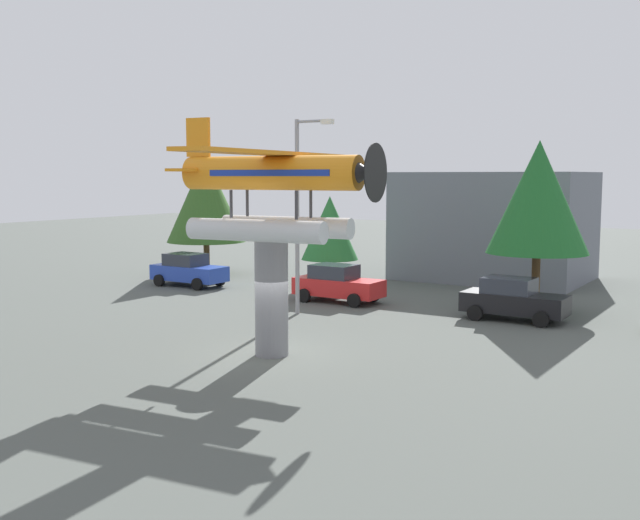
# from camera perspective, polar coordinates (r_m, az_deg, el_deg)

# --- Properties ---
(ground_plane) EXTENTS (140.00, 140.00, 0.00)m
(ground_plane) POSITION_cam_1_polar(r_m,az_deg,el_deg) (25.26, -3.65, -7.17)
(ground_plane) COLOR #4C514C
(display_pedestal) EXTENTS (1.10, 1.10, 3.85)m
(display_pedestal) POSITION_cam_1_polar(r_m,az_deg,el_deg) (24.88, -3.68, -2.86)
(display_pedestal) COLOR slate
(display_pedestal) RESTS_ON ground
(floatplane_monument) EXTENTS (7.02, 10.46, 4.00)m
(floatplane_monument) POSITION_cam_1_polar(r_m,az_deg,el_deg) (24.50, -3.48, 5.46)
(floatplane_monument) COLOR silver
(floatplane_monument) RESTS_ON display_pedestal
(car_near_blue) EXTENTS (4.20, 2.02, 1.76)m
(car_near_blue) POSITION_cam_1_polar(r_m,az_deg,el_deg) (41.20, -9.91, -0.74)
(car_near_blue) COLOR #2847B7
(car_near_blue) RESTS_ON ground
(car_mid_red) EXTENTS (4.20, 2.02, 1.76)m
(car_mid_red) POSITION_cam_1_polar(r_m,az_deg,el_deg) (35.47, 1.33, -1.78)
(car_mid_red) COLOR red
(car_mid_red) RESTS_ON ground
(car_far_black) EXTENTS (4.20, 2.02, 1.76)m
(car_far_black) POSITION_cam_1_polar(r_m,az_deg,el_deg) (31.98, 14.38, -2.88)
(car_far_black) COLOR black
(car_far_black) RESTS_ON ground
(streetlight_primary) EXTENTS (1.84, 0.28, 8.27)m
(streetlight_primary) POSITION_cam_1_polar(r_m,az_deg,el_deg) (32.00, -1.45, 4.33)
(streetlight_primary) COLOR gray
(streetlight_primary) RESTS_ON ground
(storefront_building) EXTENTS (10.15, 7.35, 6.12)m
(storefront_building) POSITION_cam_1_polar(r_m,az_deg,el_deg) (44.43, 13.03, 2.53)
(storefront_building) COLOR slate
(storefront_building) RESTS_ON ground
(tree_west) EXTENTS (4.68, 4.68, 7.19)m
(tree_west) POSITION_cam_1_polar(r_m,az_deg,el_deg) (45.54, -8.62, 4.62)
(tree_west) COLOR brown
(tree_west) RESTS_ON ground
(tree_east) EXTENTS (2.98, 2.98, 4.87)m
(tree_east) POSITION_cam_1_polar(r_m,az_deg,el_deg) (39.39, 0.75, 2.42)
(tree_east) COLOR brown
(tree_east) RESTS_ON ground
(tree_center_back) EXTENTS (4.35, 4.35, 7.43)m
(tree_center_back) POSITION_cam_1_polar(r_m,az_deg,el_deg) (33.64, 16.15, 4.57)
(tree_center_back) COLOR brown
(tree_center_back) RESTS_ON ground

